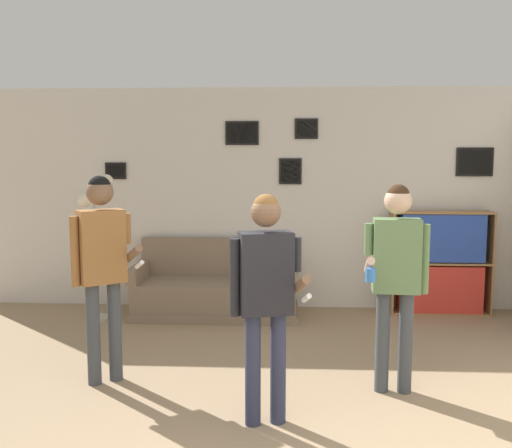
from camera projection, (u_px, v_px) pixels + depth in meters
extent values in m
cube|color=beige|center=(286.00, 199.00, 7.01)|extent=(8.08, 0.06, 2.70)
cube|color=black|center=(306.00, 129.00, 6.86)|extent=(0.28, 0.02, 0.24)
cube|color=#B2B2BC|center=(306.00, 129.00, 6.85)|extent=(0.23, 0.01, 0.20)
cube|color=black|center=(242.00, 133.00, 6.91)|extent=(0.41, 0.02, 0.29)
cube|color=gray|center=(242.00, 133.00, 6.90)|extent=(0.36, 0.01, 0.24)
cube|color=black|center=(290.00, 171.00, 6.93)|extent=(0.27, 0.02, 0.32)
cube|color=#B2B2BC|center=(290.00, 171.00, 6.92)|extent=(0.23, 0.01, 0.27)
cube|color=black|center=(116.00, 171.00, 7.04)|extent=(0.26, 0.02, 0.21)
cube|color=#B2B2BC|center=(116.00, 171.00, 7.04)|extent=(0.22, 0.01, 0.16)
cube|color=black|center=(475.00, 162.00, 6.80)|extent=(0.43, 0.02, 0.34)
cube|color=beige|center=(475.00, 162.00, 6.80)|extent=(0.39, 0.01, 0.30)
cube|color=#7A6651|center=(216.00, 311.00, 6.75)|extent=(1.94, 0.80, 0.10)
cube|color=#7A6651|center=(215.00, 294.00, 6.72)|extent=(1.88, 0.74, 0.32)
cube|color=#7A6651|center=(218.00, 256.00, 7.00)|extent=(1.88, 0.14, 0.46)
cube|color=#7A6651|center=(139.00, 272.00, 6.74)|extent=(0.12, 0.74, 0.18)
cube|color=#7A6651|center=(293.00, 274.00, 6.64)|extent=(0.12, 0.74, 0.18)
cube|color=olive|center=(391.00, 262.00, 6.82)|extent=(0.02, 0.30, 1.23)
cube|color=olive|center=(489.00, 263.00, 6.76)|extent=(0.02, 0.30, 1.23)
cube|color=olive|center=(437.00, 260.00, 6.93)|extent=(1.17, 0.01, 1.23)
cube|color=olive|center=(438.00, 312.00, 6.86)|extent=(1.13, 0.30, 0.02)
cube|color=olive|center=(442.00, 212.00, 6.72)|extent=(1.13, 0.30, 0.02)
cube|color=olive|center=(440.00, 262.00, 6.79)|extent=(1.13, 0.30, 0.02)
cube|color=red|center=(439.00, 288.00, 6.82)|extent=(0.97, 0.26, 0.56)
cube|color=#2847A3|center=(441.00, 237.00, 6.74)|extent=(0.97, 0.26, 0.56)
cylinder|color=#ADA89E|center=(98.00, 318.00, 6.60)|extent=(0.28, 0.28, 0.03)
cylinder|color=#ADA89E|center=(96.00, 247.00, 6.50)|extent=(0.03, 0.03, 1.62)
cylinder|color=#ADA89E|center=(100.00, 179.00, 6.40)|extent=(0.02, 0.16, 0.02)
sphere|color=beige|center=(106.00, 182.00, 6.40)|extent=(0.16, 0.16, 0.16)
cylinder|color=#ADA89E|center=(93.00, 187.00, 6.48)|extent=(0.15, 0.09, 0.02)
sphere|color=beige|center=(92.00, 190.00, 6.55)|extent=(0.16, 0.16, 0.16)
cylinder|color=#ADA89E|center=(90.00, 197.00, 6.37)|extent=(0.15, 0.09, 0.02)
sphere|color=beige|center=(85.00, 200.00, 6.32)|extent=(0.16, 0.16, 0.16)
cylinder|color=#3D4247|center=(93.00, 334.00, 4.67)|extent=(0.11, 0.11, 0.85)
cylinder|color=#3D4247|center=(115.00, 331.00, 4.76)|extent=(0.11, 0.11, 0.85)
cube|color=#936033|center=(101.00, 246.00, 4.63)|extent=(0.41, 0.37, 0.60)
sphere|color=brown|center=(100.00, 192.00, 4.58)|extent=(0.22, 0.22, 0.22)
sphere|color=black|center=(100.00, 187.00, 4.57)|extent=(0.19, 0.19, 0.19)
cylinder|color=#936033|center=(127.00, 229.00, 4.72)|extent=(0.07, 0.07, 0.25)
cylinder|color=brown|center=(133.00, 254.00, 4.63)|extent=(0.23, 0.29, 0.19)
cylinder|color=white|center=(139.00, 265.00, 4.52)|extent=(0.11, 0.14, 0.09)
cylinder|color=#936033|center=(75.00, 251.00, 4.52)|extent=(0.07, 0.07, 0.56)
cylinder|color=#2D334C|center=(253.00, 370.00, 3.96)|extent=(0.11, 0.11, 0.80)
cylinder|color=#2D334C|center=(278.00, 368.00, 3.99)|extent=(0.11, 0.11, 0.80)
cube|color=#232328|center=(266.00, 273.00, 3.90)|extent=(0.40, 0.28, 0.57)
sphere|color=brown|center=(266.00, 212.00, 3.85)|extent=(0.21, 0.21, 0.21)
sphere|color=brown|center=(266.00, 207.00, 3.84)|extent=(0.18, 0.18, 0.18)
cylinder|color=#232328|center=(296.00, 254.00, 3.92)|extent=(0.07, 0.07, 0.24)
cylinder|color=brown|center=(301.00, 284.00, 3.81)|extent=(0.13, 0.30, 0.18)
cylinder|color=white|center=(306.00, 298.00, 3.69)|extent=(0.07, 0.15, 0.09)
cylinder|color=#232328|center=(235.00, 277.00, 3.86)|extent=(0.07, 0.07, 0.53)
cylinder|color=#3D4247|center=(382.00, 342.00, 4.53)|extent=(0.11, 0.11, 0.82)
cylinder|color=#3D4247|center=(405.00, 343.00, 4.51)|extent=(0.11, 0.11, 0.82)
cube|color=#5B7A4C|center=(396.00, 256.00, 4.43)|extent=(0.37, 0.23, 0.58)
sphere|color=#D1A889|center=(398.00, 201.00, 4.38)|extent=(0.21, 0.21, 0.21)
sphere|color=#382314|center=(398.00, 196.00, 4.38)|extent=(0.18, 0.18, 0.18)
cylinder|color=#5B7A4C|center=(425.00, 259.00, 4.41)|extent=(0.07, 0.07, 0.54)
cylinder|color=#5B7A4C|center=(369.00, 239.00, 4.45)|extent=(0.07, 0.07, 0.24)
cylinder|color=#D1A889|center=(369.00, 266.00, 4.33)|extent=(0.09, 0.30, 0.18)
cylinder|color=blue|center=(371.00, 275.00, 4.21)|extent=(0.08, 0.08, 0.10)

